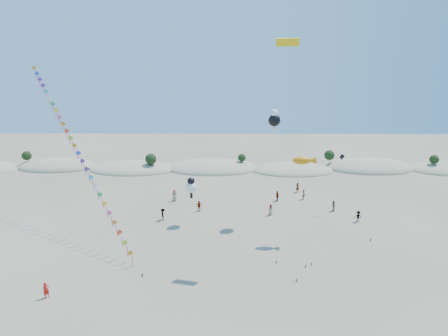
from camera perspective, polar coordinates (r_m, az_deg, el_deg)
ground at (r=35.37m, az=-4.78°, el=-22.05°), size 160.00×160.00×0.00m
dune_ridge at (r=75.82m, az=-1.02°, el=-0.02°), size 145.30×11.49×5.57m
kite_train at (r=51.90m, az=-21.76°, el=3.01°), size 20.82×23.99×21.22m
fish_kite at (r=45.74m, az=12.15°, el=1.10°), size 2.78×7.79×10.55m
cartoon_kite_low at (r=50.26m, az=-5.02°, el=-2.77°), size 11.11×11.21×6.56m
cartoon_kite_high at (r=49.92m, az=7.69°, el=7.39°), size 4.18×13.41×15.38m
parafoil_kite at (r=40.69m, az=9.70°, el=17.77°), size 2.42×7.69×23.83m
dark_kite at (r=54.25m, az=18.58°, el=-1.55°), size 1.91×9.97×8.66m
flyer_foreground at (r=40.93m, az=-25.48°, el=-16.46°), size 0.67×0.70×1.61m
beachgoers at (r=56.03m, az=4.68°, el=-5.57°), size 28.03×12.20×1.77m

